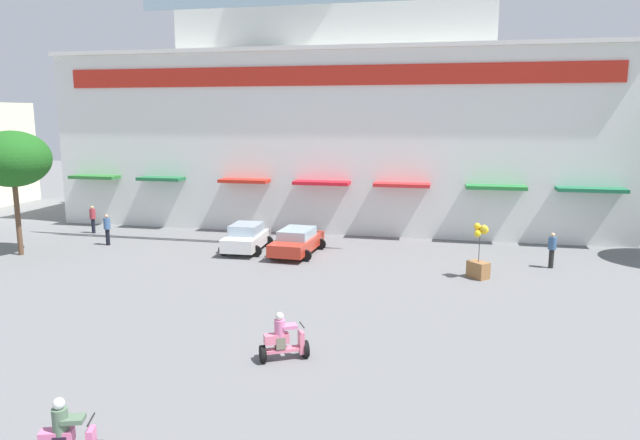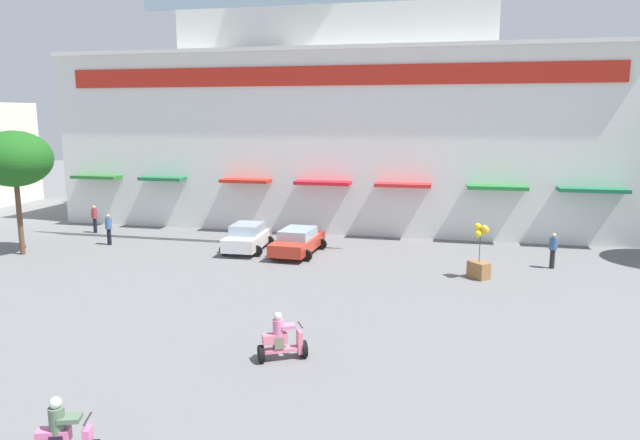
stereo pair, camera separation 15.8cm
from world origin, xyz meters
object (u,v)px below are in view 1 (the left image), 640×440
plaza_tree_0 (12,159)px  pedestrian_0 (107,228)px  scooter_rider_2 (283,340)px  scooter_rider_3 (67,438)px  balloon_vendor_cart (479,256)px  pedestrian_2 (93,218)px  parked_car_0 (247,237)px  parked_car_1 (297,241)px  pedestrian_1 (552,248)px

plaza_tree_0 → pedestrian_0: plaza_tree_0 is taller
plaza_tree_0 → scooter_rider_2: 20.17m
plaza_tree_0 → scooter_rider_2: plaza_tree_0 is taller
plaza_tree_0 → scooter_rider_3: size_ratio=4.18×
plaza_tree_0 → balloon_vendor_cart: plaza_tree_0 is taller
scooter_rider_2 → scooter_rider_3: scooter_rider_3 is taller
scooter_rider_2 → pedestrian_2: 22.88m
plaza_tree_0 → pedestrian_2: size_ratio=3.76×
scooter_rider_2 → pedestrian_2: bearing=136.8°
parked_car_0 → pedestrian_2: bearing=167.0°
parked_car_0 → balloon_vendor_cart: (11.92, -2.73, 0.27)m
parked_car_1 → pedestrian_1: 12.57m
scooter_rider_3 → pedestrian_2: 25.79m
pedestrian_0 → balloon_vendor_cart: bearing=-6.9°
parked_car_1 → balloon_vendor_cart: 9.46m
scooter_rider_3 → balloon_vendor_cart: 18.85m
pedestrian_1 → pedestrian_0: bearing=-179.7°
balloon_vendor_cart → pedestrian_2: bearing=167.0°
scooter_rider_3 → pedestrian_0: (-11.01, 18.99, 0.36)m
parked_car_0 → pedestrian_1: bearing=-0.6°
plaza_tree_0 → scooter_rider_3: 21.77m
parked_car_0 → pedestrian_0: pedestrian_0 is taller
scooter_rider_3 → pedestrian_1: bearing=56.8°
scooter_rider_2 → pedestrian_2: size_ratio=0.89×
pedestrian_2 → pedestrian_0: bearing=-45.6°
parked_car_1 → plaza_tree_0: bearing=-167.1°
pedestrian_1 → balloon_vendor_cart: balloon_vendor_cart is taller
parked_car_0 → parked_car_1: (2.83, -0.12, -0.05)m
plaza_tree_0 → pedestrian_2: plaza_tree_0 is taller
scooter_rider_2 → pedestrian_1: 16.14m
parked_car_0 → pedestrian_2: pedestrian_2 is taller
pedestrian_0 → scooter_rider_2: bearing=-42.7°
scooter_rider_2 → balloon_vendor_cart: 12.08m
plaza_tree_0 → pedestrian_2: bearing=86.1°
scooter_rider_2 → balloon_vendor_cart: bearing=59.6°
scooter_rider_3 → pedestrian_0: 21.95m
plaza_tree_0 → pedestrian_0: bearing=43.9°
pedestrian_2 → parked_car_0: bearing=-13.0°
plaza_tree_0 → pedestrian_1: (26.66, 3.17, -4.02)m
parked_car_0 → scooter_rider_3: (2.90, -19.29, -0.12)m
scooter_rider_3 → balloon_vendor_cart: (9.02, 16.55, 0.39)m
plaza_tree_0 → scooter_rider_3: plaza_tree_0 is taller
scooter_rider_3 → balloon_vendor_cart: balloon_vendor_cart is taller
scooter_rider_2 → pedestrian_0: 18.94m
plaza_tree_0 → pedestrian_0: 5.93m
plaza_tree_0 → scooter_rider_3: (14.16, -15.95, -4.36)m
parked_car_0 → scooter_rider_3: bearing=-81.4°
scooter_rider_3 → pedestrian_2: bearing=122.3°
scooter_rider_2 → parked_car_1: bearing=102.9°
parked_car_1 → pedestrian_0: 10.94m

